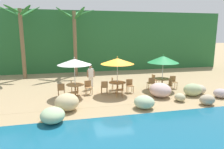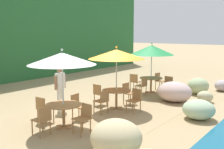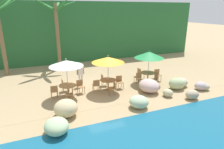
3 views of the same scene
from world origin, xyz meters
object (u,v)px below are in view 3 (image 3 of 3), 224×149
(chair_orange_right, at_px, (113,87))
(palm_tree_second, at_px, (57,25))
(chair_orange_inland, at_px, (104,79))
(chair_green_right, at_px, (155,79))
(dining_table_green, at_px, (148,74))
(chair_green_left, at_px, (138,77))
(waiter_in_white, at_px, (80,73))
(dining_table_white, at_px, (68,87))
(chair_white_seaward, at_px, (80,85))
(chair_orange_left, at_px, (96,85))
(chair_white_left, at_px, (54,91))
(chair_white_right, at_px, (71,93))
(chair_orange_seaward, at_px, (119,81))
(dining_table_orange, at_px, (108,81))
(chair_green_seaward, at_px, (157,74))
(umbrella_white, at_px, (66,63))
(umbrella_orange, at_px, (108,60))
(umbrella_green, at_px, (149,55))
(chair_white_inland, at_px, (64,84))
(chair_green_inland, at_px, (140,73))

(chair_orange_right, height_order, palm_tree_second, palm_tree_second)
(chair_orange_inland, relative_size, chair_green_right, 1.00)
(dining_table_green, bearing_deg, chair_green_left, -178.18)
(chair_orange_inland, distance_m, palm_tree_second, 7.02)
(palm_tree_second, bearing_deg, dining_table_green, -48.05)
(waiter_in_white, bearing_deg, dining_table_white, -129.12)
(chair_white_seaward, relative_size, chair_orange_inland, 1.00)
(chair_orange_left, bearing_deg, chair_orange_inland, 46.26)
(chair_white_left, height_order, chair_orange_left, same)
(chair_white_right, xyz_separation_m, chair_orange_seaward, (3.53, 0.85, 0.00))
(dining_table_white, xyz_separation_m, chair_orange_right, (2.68, -0.90, -0.10))
(chair_orange_seaward, bearing_deg, dining_table_green, 7.24)
(palm_tree_second, bearing_deg, waiter_in_white, -81.97)
(chair_white_left, relative_size, chair_green_right, 1.00)
(chair_white_left, bearing_deg, chair_white_seaward, 9.61)
(dining_table_orange, xyz_separation_m, chair_orange_inland, (-0.02, 0.85, -0.10))
(dining_table_white, bearing_deg, chair_orange_right, -18.49)
(chair_green_right, bearing_deg, chair_green_seaward, 46.59)
(chair_white_seaward, distance_m, dining_table_green, 5.19)
(chair_orange_inland, relative_size, waiter_in_white, 0.51)
(umbrella_white, xyz_separation_m, umbrella_orange, (2.68, -0.04, -0.03))
(dining_table_white, bearing_deg, chair_green_left, 3.16)
(chair_white_seaward, bearing_deg, umbrella_green, 1.13)
(chair_white_inland, xyz_separation_m, chair_green_seaward, (6.97, -0.53, 0.00))
(chair_orange_left, relative_size, chair_orange_right, 1.00)
(dining_table_white, xyz_separation_m, chair_green_right, (6.05, -0.54, -0.10))
(chair_white_seaward, distance_m, chair_green_seaward, 6.04)
(chair_green_inland, bearing_deg, umbrella_green, -77.65)
(dining_table_green, distance_m, chair_green_right, 0.86)
(umbrella_orange, height_order, umbrella_green, umbrella_green)
(chair_white_seaward, relative_size, chair_white_right, 1.00)
(dining_table_white, height_order, chair_white_inland, chair_white_inland)
(chair_orange_left, height_order, chair_orange_right, same)
(chair_white_seaward, relative_size, chair_green_right, 1.00)
(chair_green_seaward, bearing_deg, chair_green_left, -178.91)
(chair_white_seaward, bearing_deg, chair_orange_right, -30.84)
(chair_orange_right, relative_size, chair_green_seaward, 1.00)
(dining_table_orange, relative_size, chair_orange_inland, 1.26)
(chair_orange_right, distance_m, waiter_in_white, 2.82)
(chair_green_right, xyz_separation_m, waiter_in_white, (-4.90, 1.97, 0.47))
(chair_orange_seaward, bearing_deg, chair_green_right, -12.08)
(umbrella_white, xyz_separation_m, chair_orange_left, (1.83, -0.06, -1.63))
(umbrella_green, relative_size, chair_green_inland, 2.80)
(chair_orange_inland, relative_size, chair_orange_right, 1.00)
(chair_green_right, bearing_deg, dining_table_orange, 171.57)
(umbrella_green, distance_m, dining_table_green, 1.48)
(palm_tree_second, bearing_deg, umbrella_white, -93.87)
(chair_white_inland, distance_m, waiter_in_white, 1.47)
(chair_green_left, bearing_deg, chair_green_inland, 52.09)
(chair_orange_inland, bearing_deg, umbrella_green, -8.49)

